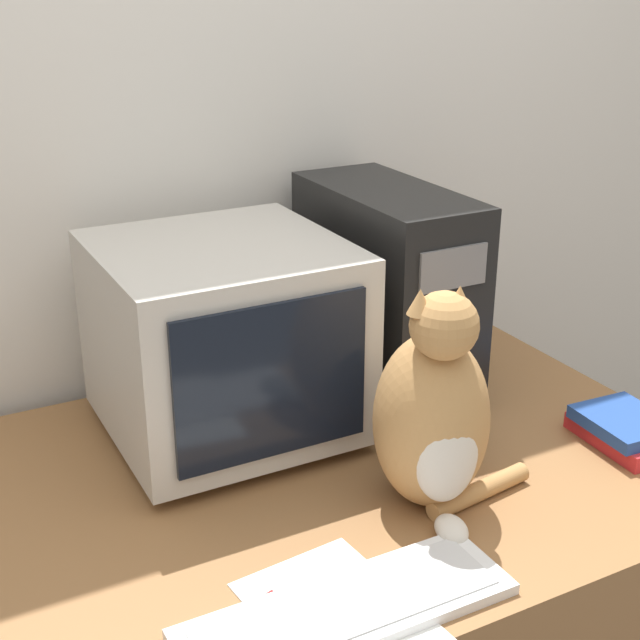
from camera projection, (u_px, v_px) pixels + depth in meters
wall_back at (190, 159)px, 1.91m from camera, size 7.00×0.05×2.50m
desk at (309, 636)px, 1.79m from camera, size 1.48×0.97×0.77m
crt_monitor at (223, 339)px, 1.70m from camera, size 0.45×0.45×0.39m
computer_tower at (385, 291)px, 1.89m from camera, size 0.21×0.47×0.44m
keyboard at (347, 610)px, 1.28m from camera, size 0.50×0.16×0.02m
cat at (434, 416)px, 1.48m from camera, size 0.31×0.28×0.41m
book_stack at (624, 430)px, 1.73m from camera, size 0.16×0.21×0.06m
pen at (233, 618)px, 1.27m from camera, size 0.15×0.05×0.01m
paper_sheet at (340, 615)px, 1.28m from camera, size 0.24×0.31×0.00m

